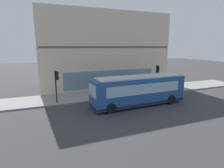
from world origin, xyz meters
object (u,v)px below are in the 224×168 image
fire_hydrant (141,86)px  pedestrian_walking_along_curb (174,82)px  newspaper_vending_box (115,92)px  pedestrian_near_hydrant (123,87)px  pedestrian_by_light_pole (100,84)px  traffic_light_down_block (57,80)px  city_bus_nearside (138,91)px  traffic_light_near_corner (157,73)px

fire_hydrant → pedestrian_walking_along_curb: size_ratio=0.41×
fire_hydrant → pedestrian_walking_along_curb: 4.68m
newspaper_vending_box → pedestrian_near_hydrant: bearing=-88.3°
pedestrian_by_light_pole → traffic_light_down_block: bearing=119.0°
pedestrian_near_hydrant → fire_hydrant: bearing=-58.4°
traffic_light_down_block → pedestrian_near_hydrant: 7.95m
fire_hydrant → pedestrian_by_light_pole: bearing=85.3°
city_bus_nearside → newspaper_vending_box: 3.90m
pedestrian_by_light_pole → pedestrian_walking_along_curb: bearing=-104.3°
pedestrian_near_hydrant → newspaper_vending_box: pedestrian_near_hydrant is taller
city_bus_nearside → traffic_light_down_block: size_ratio=2.91×
pedestrian_near_hydrant → traffic_light_near_corner: bearing=-94.1°
newspaper_vending_box → fire_hydrant: bearing=-64.2°
pedestrian_walking_along_curb → newspaper_vending_box: 9.31m
city_bus_nearside → pedestrian_walking_along_curb: city_bus_nearside is taller
city_bus_nearside → traffic_light_down_block: traffic_light_down_block is taller
pedestrian_near_hydrant → pedestrian_by_light_pole: bearing=35.1°
fire_hydrant → pedestrian_walking_along_curb: bearing=-117.0°
traffic_light_near_corner → fire_hydrant: bearing=13.0°
pedestrian_near_hydrant → newspaper_vending_box: size_ratio=2.03×
city_bus_nearside → traffic_light_down_block: (3.38, 7.86, 1.02)m
city_bus_nearside → fire_hydrant: city_bus_nearside is taller
pedestrian_walking_along_curb → newspaper_vending_box: (-0.39, 9.28, -0.60)m
traffic_light_near_corner → newspaper_vending_box: traffic_light_near_corner is taller
city_bus_nearside → fire_hydrant: 7.33m
city_bus_nearside → pedestrian_near_hydrant: bearing=0.4°
city_bus_nearside → pedestrian_by_light_pole: bearing=17.7°
city_bus_nearside → fire_hydrant: size_ratio=13.68×
fire_hydrant → newspaper_vending_box: size_ratio=0.82×
traffic_light_near_corner → city_bus_nearside: bearing=125.5°
traffic_light_down_block → pedestrian_by_light_pole: (3.19, -5.75, -1.49)m
pedestrian_walking_along_curb → newspaper_vending_box: pedestrian_walking_along_curb is taller
pedestrian_by_light_pole → traffic_light_near_corner: bearing=-116.1°
traffic_light_near_corner → pedestrian_near_hydrant: bearing=85.9°
fire_hydrant → pedestrian_walking_along_curb: (-2.10, -4.13, 0.69)m
pedestrian_by_light_pole → pedestrian_near_hydrant: 3.61m
traffic_light_down_block → pedestrian_near_hydrant: size_ratio=1.91×
fire_hydrant → pedestrian_near_hydrant: 4.74m
pedestrian_near_hydrant → newspaper_vending_box: bearing=91.7°
traffic_light_down_block → fire_hydrant: 12.30m
pedestrian_by_light_pole → pedestrian_near_hydrant: pedestrian_near_hydrant is taller
traffic_light_near_corner → traffic_light_down_block: 12.47m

